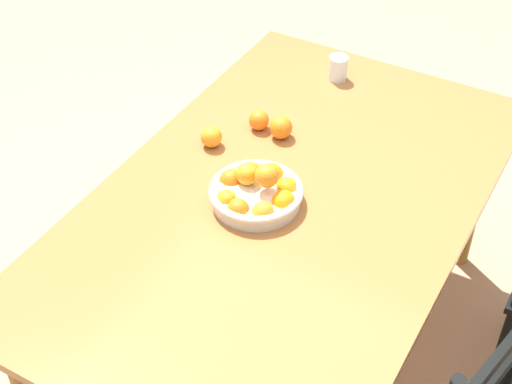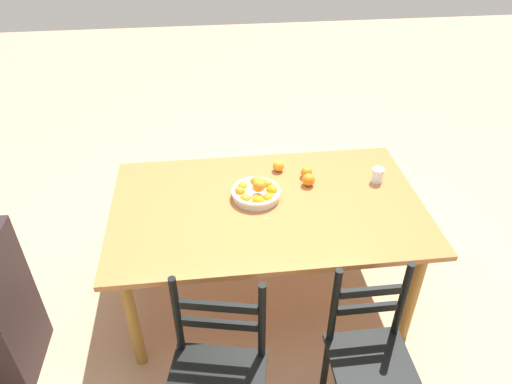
{
  "view_description": "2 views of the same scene",
  "coord_description": "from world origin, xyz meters",
  "px_view_note": "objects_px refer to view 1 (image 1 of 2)",
  "views": [
    {
      "loc": [
        1.59,
        0.8,
        2.31
      ],
      "look_at": [
        0.06,
        -0.07,
        0.79
      ],
      "focal_mm": 53.98,
      "sensor_mm": 36.0,
      "label": 1
    },
    {
      "loc": [
        0.32,
        2.14,
        2.4
      ],
      "look_at": [
        0.06,
        -0.07,
        0.79
      ],
      "focal_mm": 33.2,
      "sensor_mm": 36.0,
      "label": 2
    }
  ],
  "objects_px": {
    "dining_table": "(285,217)",
    "orange_loose_0": "(281,128)",
    "orange_loose_1": "(259,120)",
    "orange_loose_2": "(211,137)",
    "fruit_bowl": "(257,192)",
    "drinking_glass": "(338,68)"
  },
  "relations": [
    {
      "from": "orange_loose_2",
      "to": "orange_loose_1",
      "type": "bearing_deg",
      "value": 150.75
    },
    {
      "from": "orange_loose_2",
      "to": "drinking_glass",
      "type": "height_order",
      "value": "drinking_glass"
    },
    {
      "from": "orange_loose_0",
      "to": "dining_table",
      "type": "bearing_deg",
      "value": 30.73
    },
    {
      "from": "dining_table",
      "to": "orange_loose_1",
      "type": "distance_m",
      "value": 0.39
    },
    {
      "from": "orange_loose_1",
      "to": "orange_loose_2",
      "type": "bearing_deg",
      "value": -29.25
    },
    {
      "from": "orange_loose_1",
      "to": "orange_loose_2",
      "type": "xyz_separation_m",
      "value": [
        0.16,
        -0.09,
        0.0
      ]
    },
    {
      "from": "dining_table",
      "to": "orange_loose_1",
      "type": "relative_size",
      "value": 25.79
    },
    {
      "from": "drinking_glass",
      "to": "fruit_bowl",
      "type": "bearing_deg",
      "value": 6.0
    },
    {
      "from": "orange_loose_1",
      "to": "orange_loose_0",
      "type": "bearing_deg",
      "value": 86.19
    },
    {
      "from": "dining_table",
      "to": "orange_loose_0",
      "type": "distance_m",
      "value": 0.34
    },
    {
      "from": "orange_loose_0",
      "to": "drinking_glass",
      "type": "xyz_separation_m",
      "value": [
        -0.43,
        0.01,
        0.01
      ]
    },
    {
      "from": "orange_loose_0",
      "to": "orange_loose_2",
      "type": "height_order",
      "value": "orange_loose_0"
    },
    {
      "from": "fruit_bowl",
      "to": "orange_loose_2",
      "type": "height_order",
      "value": "fruit_bowl"
    },
    {
      "from": "dining_table",
      "to": "orange_loose_2",
      "type": "relative_size",
      "value": 24.92
    },
    {
      "from": "orange_loose_1",
      "to": "orange_loose_2",
      "type": "relative_size",
      "value": 0.97
    },
    {
      "from": "dining_table",
      "to": "orange_loose_0",
      "type": "bearing_deg",
      "value": -149.27
    },
    {
      "from": "orange_loose_2",
      "to": "drinking_glass",
      "type": "distance_m",
      "value": 0.61
    },
    {
      "from": "fruit_bowl",
      "to": "orange_loose_0",
      "type": "bearing_deg",
      "value": -164.38
    },
    {
      "from": "fruit_bowl",
      "to": "drinking_glass",
      "type": "relative_size",
      "value": 3.15
    },
    {
      "from": "fruit_bowl",
      "to": "orange_loose_2",
      "type": "bearing_deg",
      "value": -122.46
    },
    {
      "from": "orange_loose_0",
      "to": "orange_loose_1",
      "type": "relative_size",
      "value": 1.12
    },
    {
      "from": "orange_loose_2",
      "to": "dining_table",
      "type": "bearing_deg",
      "value": 70.94
    }
  ]
}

